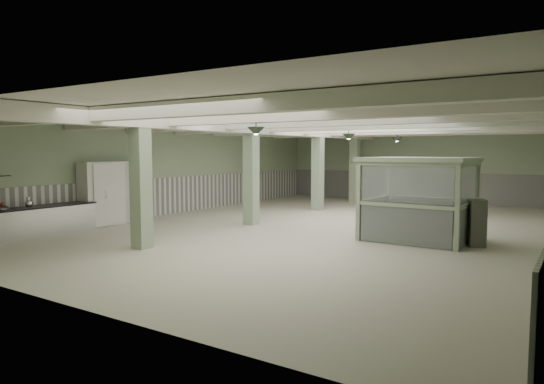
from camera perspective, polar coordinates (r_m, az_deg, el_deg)
The scene contains 28 objects.
floor at distance 16.68m, azimuth 6.60°, elevation -4.07°, with size 20.00×20.00×0.00m, color beige.
ceiling at distance 16.51m, azimuth 6.72°, elevation 8.37°, with size 14.00×20.00×0.02m, color silver.
wall_back at distance 25.84m, azimuth 16.57°, elevation 2.92°, with size 14.00×0.02×3.60m, color #9FB590.
wall_front at distance 8.76m, azimuth -23.78°, elevation -0.64°, with size 14.00×0.02×3.60m, color #9FB590.
wall_left at distance 20.58m, azimuth -11.10°, elevation 2.60°, with size 0.02×20.00×3.60m, color #9FB590.
wainscot_left at distance 20.63m, azimuth -11.00°, elevation -0.32°, with size 0.05×19.90×1.50m, color white.
wainscot_back at distance 25.87m, azimuth 16.50°, elevation 0.60°, with size 13.90×0.05×1.50m, color white.
girder at distance 17.75m, azimuth -0.60°, elevation 7.44°, with size 0.45×19.90×0.40m, color silver.
beam_a at distance 10.34m, azimuth -12.29°, elevation 9.42°, with size 13.90×0.35×0.32m, color silver.
beam_b at distance 12.23m, azimuth -3.84°, elevation 8.79°, with size 13.90×0.35×0.32m, color silver.
beam_c at distance 14.31m, azimuth 2.23°, elevation 8.23°, with size 13.90×0.35×0.32m, color silver.
beam_d at distance 16.50m, azimuth 6.72°, elevation 7.75°, with size 13.90×0.35×0.32m, color silver.
beam_e at distance 18.77m, azimuth 10.13°, elevation 7.35°, with size 13.90×0.35×0.32m, color silver.
beam_f at distance 21.10m, azimuth 12.79°, elevation 7.02°, with size 13.90×0.35×0.32m, color silver.
beam_g at distance 23.45m, azimuth 14.92°, elevation 6.75°, with size 13.90×0.35×0.32m, color silver.
column_a at distance 13.18m, azimuth -15.18°, elevation 1.30°, with size 0.42×0.42×3.60m, color #93AB89.
column_b at distance 16.93m, azimuth -2.47°, elevation 2.21°, with size 0.42×0.42×3.60m, color #93AB89.
column_c at distance 21.19m, azimuth 5.41°, elevation 2.73°, with size 0.42×0.42×3.60m, color #93AB89.
column_d at distance 24.81m, azimuth 9.70°, elevation 2.98°, with size 0.42×0.42×3.60m, color #93AB89.
pendant_front at distance 11.92m, azimuth -1.90°, elevation 7.12°, with size 0.44×0.44×0.22m, color #2A382B.
pendant_mid at distance 16.73m, azimuth 9.01°, elevation 6.41°, with size 0.44×0.44×0.22m, color #2A382B.
pendant_back at distance 21.39m, azimuth 14.50°, elevation 5.96°, with size 0.44×0.44×0.22m, color #2A382B.
prep_counter at distance 16.02m, azimuth -27.50°, elevation -3.29°, with size 0.82×4.69×0.91m.
pitcher_near at distance 15.99m, azimuth -26.73°, elevation -1.11°, with size 0.22×0.25×0.32m, color silver, non-canonical shape.
veg_colander at distance 15.71m, azimuth -29.39°, elevation -1.50°, with size 0.49×0.49×0.22m, color #444349, non-canonical shape.
walkin_cooler at distance 17.92m, azimuth -18.24°, elevation -0.10°, with size 1.08×2.42×2.21m.
guard_booth at distance 14.61m, azimuth 16.91°, elevation 1.00°, with size 3.05×2.61×2.39m.
filing_cabinet at distance 14.26m, azimuth 22.94°, elevation -3.35°, with size 0.41×0.59×1.27m, color #515547.
Camera 1 is at (7.31, -14.77, 2.58)m, focal length 32.00 mm.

